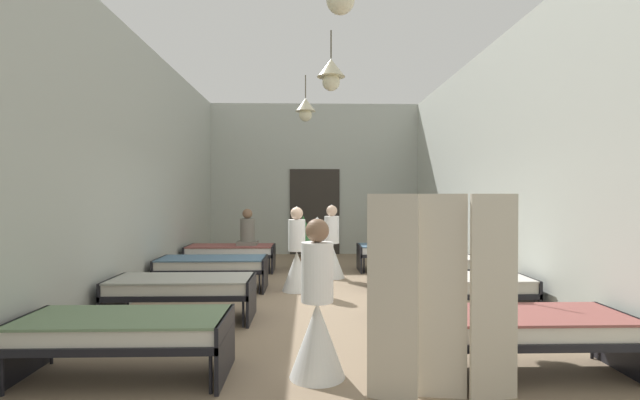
{
  "coord_description": "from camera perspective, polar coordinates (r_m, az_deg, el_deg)",
  "views": [
    {
      "loc": [
        -0.18,
        -7.02,
        1.7
      ],
      "look_at": [
        0.0,
        -0.17,
        1.61
      ],
      "focal_mm": 25.2,
      "sensor_mm": 36.0,
      "label": 1
    }
  ],
  "objects": [
    {
      "name": "bed_left_row_2",
      "position": [
        8.25,
        -13.5,
        -8.04
      ],
      "size": [
        1.9,
        0.84,
        0.57
      ],
      "color": "black",
      "rests_on": "ground"
    },
    {
      "name": "bed_right_row_0",
      "position": [
        4.82,
        24.67,
        -14.46
      ],
      "size": [
        1.9,
        0.84,
        0.57
      ],
      "color": "black",
      "rests_on": "ground"
    },
    {
      "name": "bed_left_row_3",
      "position": [
        10.09,
        -11.24,
        -6.42
      ],
      "size": [
        1.9,
        0.84,
        0.57
      ],
      "color": "black",
      "rests_on": "ground"
    },
    {
      "name": "nurse_mid_aisle",
      "position": [
        4.3,
        -0.35,
        -15.0
      ],
      "size": [
        0.52,
        0.52,
        1.49
      ],
      "rotation": [
        0.0,
        0.0,
        1.8
      ],
      "color": "white",
      "rests_on": "ground"
    },
    {
      "name": "nurse_near_aisle",
      "position": [
        9.15,
        1.51,
        -6.58
      ],
      "size": [
        0.52,
        0.52,
        1.49
      ],
      "rotation": [
        0.0,
        0.0,
        3.33
      ],
      "color": "white",
      "rests_on": "ground"
    },
    {
      "name": "bed_right_row_3",
      "position": [
        10.16,
        10.26,
        -6.37
      ],
      "size": [
        1.9,
        0.84,
        0.57
      ],
      "color": "black",
      "rests_on": "ground"
    },
    {
      "name": "bed_left_row_0",
      "position": [
        4.68,
        -23.59,
        -14.92
      ],
      "size": [
        1.9,
        0.84,
        0.57
      ],
      "color": "black",
      "rests_on": "ground"
    },
    {
      "name": "nurse_far_aisle",
      "position": [
        7.94,
        -2.97,
        -7.71
      ],
      "size": [
        0.52,
        0.52,
        1.49
      ],
      "rotation": [
        0.0,
        0.0,
        2.58
      ],
      "color": "white",
      "rests_on": "ground"
    },
    {
      "name": "ground_plane",
      "position": [
        7.24,
        -0.04,
        -13.22
      ],
      "size": [
        6.46,
        11.91,
        0.1
      ],
      "primitive_type": "cube",
      "color": "#8C755B"
    },
    {
      "name": "bed_left_row_1",
      "position": [
        6.43,
        -17.09,
        -10.57
      ],
      "size": [
        1.9,
        0.84,
        0.57
      ],
      "color": "black",
      "rests_on": "ground"
    },
    {
      "name": "room_shell",
      "position": [
        8.3,
        -0.26,
        3.76
      ],
      "size": [
        6.26,
        11.51,
        4.25
      ],
      "color": "#B2B7AD",
      "rests_on": "ground"
    },
    {
      "name": "privacy_screen",
      "position": [
        3.91,
        15.3,
        -11.78
      ],
      "size": [
        1.25,
        0.2,
        1.7
      ],
      "rotation": [
        0.0,
        0.0,
        -0.12
      ],
      "color": "#BCB29E",
      "rests_on": "ground"
    },
    {
      "name": "potted_plant",
      "position": [
        10.11,
        -2.13,
        -4.74
      ],
      "size": [
        0.6,
        0.6,
        1.21
      ],
      "color": "brown",
      "rests_on": "ground"
    },
    {
      "name": "patient_seated_secondary",
      "position": [
        10.08,
        -9.2,
        -3.97
      ],
      "size": [
        0.44,
        0.44,
        0.8
      ],
      "color": "slate",
      "rests_on": "bed_left_row_3"
    },
    {
      "name": "bed_right_row_1",
      "position": [
        6.53,
        17.18,
        -10.39
      ],
      "size": [
        1.9,
        0.84,
        0.57
      ],
      "color": "black",
      "rests_on": "ground"
    },
    {
      "name": "patient_seated_primary",
      "position": [
        8.28,
        10.45,
        -5.0
      ],
      "size": [
        0.44,
        0.44,
        0.8
      ],
      "color": "#515B70",
      "rests_on": "bed_right_row_2"
    },
    {
      "name": "bed_right_row_2",
      "position": [
        8.33,
        12.95,
        -7.96
      ],
      "size": [
        1.9,
        0.84,
        0.57
      ],
      "color": "black",
      "rests_on": "ground"
    }
  ]
}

